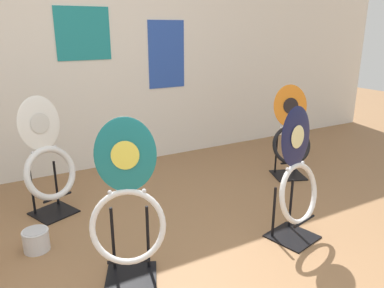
{
  "coord_description": "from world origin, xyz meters",
  "views": [
    {
      "loc": [
        -0.75,
        -1.14,
        1.34
      ],
      "look_at": [
        0.5,
        1.08,
        0.55
      ],
      "focal_mm": 35.0,
      "sensor_mm": 36.0,
      "label": 1
    }
  ],
  "objects_px": {
    "toilet_seat_display_orange_sun": "(291,136)",
    "toilet_seat_display_white_plain": "(48,165)",
    "toilet_seat_display_teal_sax": "(127,205)",
    "toilet_seat_display_navy_moon": "(297,183)",
    "paint_can": "(36,239)"
  },
  "relations": [
    {
      "from": "toilet_seat_display_navy_moon",
      "to": "toilet_seat_display_orange_sun",
      "type": "relative_size",
      "value": 1.04
    },
    {
      "from": "toilet_seat_display_navy_moon",
      "to": "toilet_seat_display_white_plain",
      "type": "bearing_deg",
      "value": 139.25
    },
    {
      "from": "toilet_seat_display_white_plain",
      "to": "paint_can",
      "type": "relative_size",
      "value": 5.46
    },
    {
      "from": "toilet_seat_display_white_plain",
      "to": "toilet_seat_display_orange_sun",
      "type": "bearing_deg",
      "value": -8.16
    },
    {
      "from": "toilet_seat_display_teal_sax",
      "to": "toilet_seat_display_orange_sun",
      "type": "height_order",
      "value": "toilet_seat_display_teal_sax"
    },
    {
      "from": "toilet_seat_display_white_plain",
      "to": "paint_can",
      "type": "xyz_separation_m",
      "value": [
        -0.18,
        -0.46,
        -0.31
      ]
    },
    {
      "from": "toilet_seat_display_orange_sun",
      "to": "toilet_seat_display_white_plain",
      "type": "bearing_deg",
      "value": 171.84
    },
    {
      "from": "toilet_seat_display_navy_moon",
      "to": "paint_can",
      "type": "height_order",
      "value": "toilet_seat_display_navy_moon"
    },
    {
      "from": "toilet_seat_display_navy_moon",
      "to": "toilet_seat_display_teal_sax",
      "type": "distance_m",
      "value": 1.1
    },
    {
      "from": "toilet_seat_display_orange_sun",
      "to": "toilet_seat_display_white_plain",
      "type": "height_order",
      "value": "toilet_seat_display_white_plain"
    },
    {
      "from": "toilet_seat_display_navy_moon",
      "to": "toilet_seat_display_teal_sax",
      "type": "bearing_deg",
      "value": 173.08
    },
    {
      "from": "toilet_seat_display_white_plain",
      "to": "paint_can",
      "type": "bearing_deg",
      "value": -111.44
    },
    {
      "from": "paint_can",
      "to": "toilet_seat_display_navy_moon",
      "type": "bearing_deg",
      "value": -24.29
    },
    {
      "from": "toilet_seat_display_teal_sax",
      "to": "paint_can",
      "type": "bearing_deg",
      "value": 127.47
    },
    {
      "from": "toilet_seat_display_teal_sax",
      "to": "toilet_seat_display_white_plain",
      "type": "bearing_deg",
      "value": 103.29
    }
  ]
}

